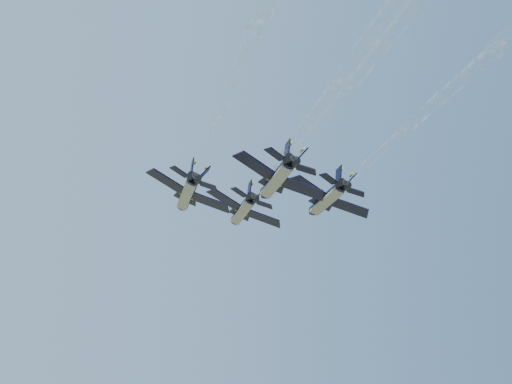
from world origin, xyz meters
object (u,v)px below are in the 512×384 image
object	(u,v)px
jet_slot	(277,179)
jet_lead	(243,210)
jet_right	(327,199)
jet_left	(188,193)

from	to	relation	value
jet_slot	jet_lead	bearing A→B (deg)	91.85
jet_lead	jet_right	world-z (taller)	same
jet_right	jet_slot	size ratio (longest dim) A/B	1.00
jet_lead	jet_slot	world-z (taller)	same
jet_lead	jet_right	xyz separation A→B (m)	(9.69, -13.30, 0.00)
jet_left	jet_right	size ratio (longest dim) A/B	1.00
jet_left	jet_right	xyz separation A→B (m)	(22.26, -4.48, 0.00)
jet_left	jet_slot	xyz separation A→B (m)	(9.56, -13.31, 0.00)
jet_lead	jet_right	distance (m)	16.46
jet_lead	jet_right	bearing A→B (deg)	-44.34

